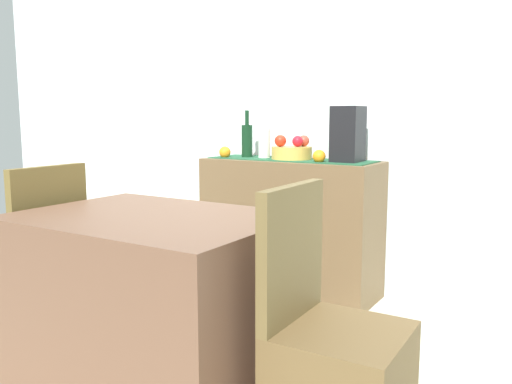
{
  "coord_description": "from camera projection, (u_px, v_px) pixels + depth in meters",
  "views": [
    {
      "loc": [
        1.39,
        -2.0,
        1.12
      ],
      "look_at": [
        -0.07,
        0.36,
        0.72
      ],
      "focal_mm": 37.15,
      "sensor_mm": 36.0,
      "label": 1
    }
  ],
  "objects": [
    {
      "name": "orange_loose_near_bowl",
      "position": [
        319.0,
        156.0,
        3.1
      ],
      "size": [
        0.08,
        0.08,
        0.08
      ],
      "primitive_type": "sphere",
      "color": "orange",
      "rests_on": "sideboard_console"
    },
    {
      "name": "chair_by_corner",
      "position": [
        336.0,
        383.0,
        1.71
      ],
      "size": [
        0.41,
        0.41,
        0.9
      ],
      "color": "brown",
      "rests_on": "ground"
    },
    {
      "name": "sideboard_console",
      "position": [
        290.0,
        226.0,
        3.37
      ],
      "size": [
        1.12,
        0.42,
        0.85
      ],
      "primitive_type": "cube",
      "color": "brown",
      "rests_on": "ground"
    },
    {
      "name": "apple_rear",
      "position": [
        304.0,
        141.0,
        3.32
      ],
      "size": [
        0.07,
        0.07,
        0.07
      ],
      "primitive_type": "sphere",
      "color": "#B53D2C",
      "rests_on": "fruit_bowl"
    },
    {
      "name": "dining_table",
      "position": [
        154.0,
        307.0,
        2.1
      ],
      "size": [
        1.04,
        0.75,
        0.74
      ],
      "primitive_type": "cube",
      "color": "brown",
      "rests_on": "ground"
    },
    {
      "name": "coffee_maker",
      "position": [
        348.0,
        135.0,
        3.09
      ],
      "size": [
        0.16,
        0.18,
        0.33
      ],
      "primitive_type": "cube",
      "color": "black",
      "rests_on": "sideboard_console"
    },
    {
      "name": "ground_plane",
      "position": [
        229.0,
        351.0,
        2.57
      ],
      "size": [
        6.4,
        6.4,
        0.02
      ],
      "primitive_type": "cube",
      "color": "beige",
      "rests_on": "ground"
    },
    {
      "name": "room_wall_rear",
      "position": [
        332.0,
        80.0,
        3.37
      ],
      "size": [
        6.4,
        0.06,
        2.7
      ],
      "primitive_type": "cube",
      "color": "silver",
      "rests_on": "ground"
    },
    {
      "name": "table_runner",
      "position": [
        291.0,
        159.0,
        3.3
      ],
      "size": [
        1.05,
        0.32,
        0.01
      ],
      "primitive_type": "cube",
      "color": "#205335",
      "rests_on": "sideboard_console"
    },
    {
      "name": "chair_near_window",
      "position": [
        32.0,
        297.0,
        2.52
      ],
      "size": [
        0.41,
        0.41,
        0.9
      ],
      "color": "brown",
      "rests_on": "ground"
    },
    {
      "name": "orange_loose_far",
      "position": [
        225.0,
        152.0,
        3.45
      ],
      "size": [
        0.08,
        0.08,
        0.08
      ],
      "primitive_type": "sphere",
      "color": "orange",
      "rests_on": "sideboard_console"
    },
    {
      "name": "apple_left",
      "position": [
        298.0,
        141.0,
        3.26
      ],
      "size": [
        0.07,
        0.07,
        0.07
      ],
      "primitive_type": "sphere",
      "color": "red",
      "rests_on": "fruit_bowl"
    },
    {
      "name": "fruit_bowl",
      "position": [
        292.0,
        153.0,
        3.29
      ],
      "size": [
        0.25,
        0.25,
        0.08
      ],
      "primitive_type": "cylinder",
      "color": "gold",
      "rests_on": "table_runner"
    },
    {
      "name": "ceramic_vase",
      "position": [
        264.0,
        144.0,
        3.39
      ],
      "size": [
        0.08,
        0.08,
        0.19
      ],
      "primitive_type": "cylinder",
      "color": "silver",
      "rests_on": "sideboard_console"
    },
    {
      "name": "wine_bottle",
      "position": [
        247.0,
        140.0,
        3.46
      ],
      "size": [
        0.07,
        0.07,
        0.31
      ],
      "color": "black",
      "rests_on": "sideboard_console"
    },
    {
      "name": "apple_upper",
      "position": [
        280.0,
        141.0,
        3.27
      ],
      "size": [
        0.07,
        0.07,
        0.07
      ],
      "primitive_type": "sphere",
      "color": "red",
      "rests_on": "fruit_bowl"
    }
  ]
}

